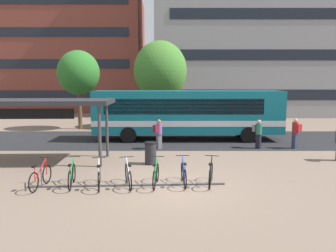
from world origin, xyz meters
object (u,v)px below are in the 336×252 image
parked_bicycle_silver_3 (129,176)px  commuter_maroon_pack_3 (159,132)px  street_tree_0 (161,71)px  parked_bicycle_red_0 (41,177)px  street_tree_1 (79,73)px  parked_bicycle_green_4 (156,176)px  transit_shelter (40,104)px  parked_bicycle_white_2 (100,177)px  parked_bicycle_black_6 (211,175)px  city_bus (189,113)px  parked_bicycle_green_1 (72,176)px  trash_bin (151,153)px  commuter_grey_pack_2 (259,132)px  commuter_red_pack_0 (296,131)px  parked_bicycle_blue_5 (184,174)px

parked_bicycle_silver_3 → commuter_maroon_pack_3: bearing=-21.6°
commuter_maroon_pack_3 → street_tree_0: bearing=50.6°
parked_bicycle_red_0 → street_tree_1: bearing=14.3°
parked_bicycle_green_4 → street_tree_0: 16.20m
transit_shelter → street_tree_1: 11.16m
parked_bicycle_white_2 → parked_bicycle_black_6: bearing=-96.2°
parked_bicycle_black_6 → transit_shelter: (-7.52, 3.49, 2.37)m
parked_bicycle_green_4 → street_tree_0: bearing=5.3°
city_bus → street_tree_1: 10.10m
parked_bicycle_green_1 → commuter_maroon_pack_3: size_ratio=1.02×
city_bus → transit_shelter: 9.52m
parked_bicycle_red_0 → parked_bicycle_black_6: bearing=-82.4°
trash_bin → street_tree_0: (0.17, 12.44, 4.16)m
city_bus → parked_bicycle_black_6: city_bus is taller
commuter_grey_pack_2 → street_tree_1: street_tree_1 is taller
city_bus → parked_bicycle_white_2: 10.63m
parked_bicycle_silver_3 → street_tree_1: (-5.65, 14.65, 4.09)m
parked_bicycle_red_0 → transit_shelter: bearing=24.8°
parked_bicycle_silver_3 → street_tree_0: bearing=-16.9°
parked_bicycle_white_2 → commuter_maroon_pack_3: 7.07m
commuter_red_pack_0 → parked_bicycle_red_0: bearing=93.4°
parked_bicycle_silver_3 → parked_bicycle_green_4: bearing=-100.2°
transit_shelter → parked_bicycle_green_1: bearing=-57.5°
parked_bicycle_red_0 → parked_bicycle_green_4: same height
transit_shelter → commuter_red_pack_0: 13.66m
parked_bicycle_red_0 → commuter_maroon_pack_3: size_ratio=1.03×
parked_bicycle_red_0 → commuter_red_pack_0: (11.76, 6.97, 0.61)m
street_tree_0 → street_tree_1: 6.53m
parked_bicycle_silver_3 → street_tree_0: size_ratio=0.24×
parked_bicycle_green_1 → commuter_grey_pack_2: 10.99m
parked_bicycle_silver_3 → parked_bicycle_blue_5: same height
parked_bicycle_silver_3 → parked_bicycle_black_6: (3.00, 0.19, 0.00)m
parked_bicycle_red_0 → parked_bicycle_green_4: (4.10, 0.21, 0.00)m
commuter_maroon_pack_3 → street_tree_1: size_ratio=0.27×
parked_bicycle_white_2 → commuter_red_pack_0: commuter_red_pack_0 is taller
commuter_grey_pack_2 → commuter_red_pack_0: bearing=45.5°
parked_bicycle_red_0 → parked_bicycle_white_2: 2.08m
parked_bicycle_green_1 → commuter_red_pack_0: 12.69m
parked_bicycle_white_2 → commuter_grey_pack_2: commuter_grey_pack_2 is taller
parked_bicycle_white_2 → street_tree_1: bearing=7.1°
commuter_maroon_pack_3 → transit_shelter: bearing=168.9°
parked_bicycle_green_1 → street_tree_1: bearing=5.5°
parked_bicycle_red_0 → commuter_red_pack_0: commuter_red_pack_0 is taller
city_bus → commuter_grey_pack_2: 4.84m
parked_bicycle_silver_3 → commuter_maroon_pack_3: (0.90, 6.68, 0.58)m
city_bus → parked_bicycle_green_4: (-1.77, -9.68, -1.39)m
parked_bicycle_black_6 → parked_bicycle_blue_5: bearing=99.5°
city_bus → parked_bicycle_black_6: (0.24, -9.55, -1.39)m
commuter_maroon_pack_3 → parked_bicycle_blue_5: bearing=-120.3°
parked_bicycle_green_1 → trash_bin: 4.18m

